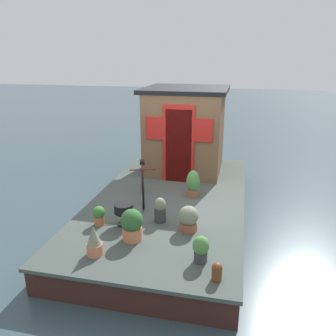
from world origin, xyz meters
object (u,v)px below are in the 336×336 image
object	(u,v)px
potted_plant_basil	(132,224)
potted_plant_succulent	(99,215)
potted_plant_mint	(94,241)
potted_plant_geranium	(188,218)
charcoal_grill	(124,209)
bicycle	(143,182)
houseboat_cabin	(185,129)
potted_plant_ivy	(201,249)
potted_plant_lavender	(193,184)
mooring_bollard	(217,271)
potted_plant_sage	(160,210)

from	to	relation	value
potted_plant_basil	potted_plant_succulent	size ratio (longest dim) A/B	1.53
potted_plant_mint	potted_plant_geranium	world-z (taller)	potted_plant_mint
potted_plant_basil	charcoal_grill	xyz separation A→B (m)	(0.44, 0.30, 0.02)
potted_plant_mint	charcoal_grill	world-z (taller)	potted_plant_mint
bicycle	potted_plant_succulent	bearing A→B (deg)	161.81
potted_plant_mint	bicycle	bearing A→B (deg)	-2.74
houseboat_cabin	potted_plant_mint	size ratio (longest dim) A/B	4.41
houseboat_cabin	potted_plant_geranium	size ratio (longest dim) A/B	4.74
potted_plant_ivy	charcoal_grill	world-z (taller)	potted_plant_ivy
potted_plant_mint	potted_plant_lavender	bearing A→B (deg)	-23.86
potted_plant_succulent	potted_plant_ivy	xyz separation A→B (m)	(-0.73, -1.88, 0.03)
potted_plant_ivy	mooring_bollard	world-z (taller)	potted_plant_ivy
potted_plant_succulent	potted_plant_basil	bearing A→B (deg)	-116.06
bicycle	mooring_bollard	xyz separation A→B (m)	(-2.38, -1.73, -0.22)
bicycle	mooring_bollard	size ratio (longest dim) A/B	5.95
potted_plant_geranium	mooring_bollard	bearing A→B (deg)	-154.81
bicycle	potted_plant_ivy	bearing A→B (deg)	-143.94
bicycle	houseboat_cabin	bearing A→B (deg)	-14.79
houseboat_cabin	potted_plant_basil	distance (m)	3.75
potted_plant_mint	potted_plant_succulent	size ratio (longest dim) A/B	1.38
bicycle	potted_plant_mint	distance (m)	2.18
houseboat_cabin	mooring_bollard	distance (m)	4.66
potted_plant_basil	potted_plant_lavender	distance (m)	2.08
potted_plant_basil	potted_plant_sage	distance (m)	0.76
potted_plant_mint	potted_plant_ivy	world-z (taller)	potted_plant_mint
bicycle	potted_plant_mint	world-z (taller)	bicycle
bicycle	potted_plant_basil	size ratio (longest dim) A/B	2.92
potted_plant_mint	potted_plant_basil	distance (m)	0.68
potted_plant_succulent	charcoal_grill	size ratio (longest dim) A/B	0.87
potted_plant_geranium	bicycle	bearing A→B (deg)	45.07
potted_plant_mint	mooring_bollard	bearing A→B (deg)	-96.49
charcoal_grill	mooring_bollard	bearing A→B (deg)	-124.71
potted_plant_succulent	mooring_bollard	bearing A→B (deg)	-117.17
charcoal_grill	potted_plant_geranium	bearing A→B (deg)	-87.38
potted_plant_basil	potted_plant_sage	size ratio (longest dim) A/B	1.15
potted_plant_ivy	mooring_bollard	bearing A→B (deg)	-144.67
houseboat_cabin	potted_plant_succulent	world-z (taller)	houseboat_cabin
potted_plant_sage	charcoal_grill	xyz separation A→B (m)	(-0.26, 0.59, 0.07)
potted_plant_mint	potted_plant_ivy	size ratio (longest dim) A/B	1.17
potted_plant_lavender	potted_plant_sage	bearing A→B (deg)	162.30
houseboat_cabin	potted_plant_sage	distance (m)	3.08
potted_plant_mint	potted_plant_lavender	xyz separation A→B (m)	(2.50, -1.10, 0.05)
potted_plant_sage	mooring_bollard	size ratio (longest dim) A/B	1.77
potted_plant_mint	potted_plant_succulent	xyz separation A→B (m)	(0.89, 0.32, -0.04)
charcoal_grill	potted_plant_succulent	bearing A→B (deg)	101.46
potted_plant_mint	potted_plant_basil	world-z (taller)	potted_plant_basil
houseboat_cabin	bicycle	distance (m)	2.21
mooring_bollard	potted_plant_ivy	bearing A→B (deg)	35.33
houseboat_cabin	potted_plant_succulent	xyz separation A→B (m)	(-3.31, 0.96, -0.87)
potted_plant_basil	potted_plant_lavender	world-z (taller)	potted_plant_lavender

